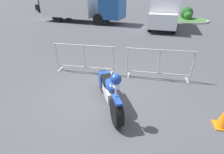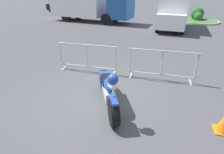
{
  "view_description": "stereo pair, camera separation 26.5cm",
  "coord_description": "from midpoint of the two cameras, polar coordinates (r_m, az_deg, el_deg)",
  "views": [
    {
      "loc": [
        1.22,
        -4.2,
        2.87
      ],
      "look_at": [
        0.36,
        0.07,
        0.65
      ],
      "focal_mm": 28.0,
      "sensor_mm": 36.0,
      "label": 1
    },
    {
      "loc": [
        1.48,
        -4.14,
        2.87
      ],
      "look_at": [
        0.36,
        0.07,
        0.65
      ],
      "focal_mm": 28.0,
      "sensor_mm": 36.0,
      "label": 2
    }
  ],
  "objects": [
    {
      "name": "ground_plane",
      "position": [
        5.24,
        -2.59,
        -6.23
      ],
      "size": [
        120.0,
        120.0,
        0.0
      ],
      "primitive_type": "plane",
      "color": "#424247"
    },
    {
      "name": "motorcycle",
      "position": [
        4.63,
        0.37,
        -4.04
      ],
      "size": [
        1.11,
        2.1,
        1.27
      ],
      "rotation": [
        0.0,
        0.0,
        -1.13
      ],
      "color": "black",
      "rests_on": "ground"
    },
    {
      "name": "crowd_barrier_near",
      "position": [
        6.59,
        -6.95,
        6.25
      ],
      "size": [
        2.28,
        0.46,
        1.07
      ],
      "rotation": [
        0.0,
        0.0,
        0.01
      ],
      "color": "#9EA0A5",
      "rests_on": "ground"
    },
    {
      "name": "crowd_barrier_far",
      "position": [
        6.18,
        17.1,
        3.75
      ],
      "size": [
        2.28,
        0.46,
        1.07
      ],
      "rotation": [
        0.0,
        0.0,
        0.01
      ],
      "color": "#9EA0A5",
      "rests_on": "ground"
    },
    {
      "name": "box_truck",
      "position": [
        17.63,
        -7.81,
        22.78
      ],
      "size": [
        7.96,
        3.46,
        2.98
      ],
      "rotation": [
        0.0,
        0.0,
        -0.16
      ],
      "color": "white",
      "rests_on": "ground"
    },
    {
      "name": "delivery_van",
      "position": [
        15.09,
        19.92,
        19.34
      ],
      "size": [
        2.45,
        5.17,
        2.31
      ],
      "rotation": [
        0.0,
        0.0,
        -1.67
      ],
      "color": "silver",
      "rests_on": "ground"
    },
    {
      "name": "parked_car_black",
      "position": [
        28.08,
        -16.77,
        21.65
      ],
      "size": [
        2.31,
        4.51,
        1.47
      ],
      "rotation": [
        0.0,
        0.0,
        1.7
      ],
      "color": "black",
      "rests_on": "ground"
    },
    {
      "name": "parked_car_silver",
      "position": [
        26.64,
        -11.26,
        21.97
      ],
      "size": [
        2.29,
        4.49,
        1.46
      ],
      "rotation": [
        0.0,
        0.0,
        1.7
      ],
      "color": "#B7BABF",
      "rests_on": "ground"
    },
    {
      "name": "parked_car_maroon",
      "position": [
        25.81,
        -4.83,
        22.26
      ],
      "size": [
        2.38,
        4.65,
        1.51
      ],
      "rotation": [
        0.0,
        0.0,
        1.7
      ],
      "color": "maroon",
      "rests_on": "ground"
    },
    {
      "name": "parked_car_white",
      "position": [
        24.48,
        1.48,
        22.03
      ],
      "size": [
        2.31,
        4.51,
        1.47
      ],
      "rotation": [
        0.0,
        0.0,
        1.7
      ],
      "color": "white",
      "rests_on": "ground"
    },
    {
      "name": "pedestrian",
      "position": [
        22.2,
        3.54,
        21.94
      ],
      "size": [
        0.45,
        0.45,
        1.69
      ],
      "rotation": [
        0.0,
        0.0,
        3.56
      ],
      "color": "#262838",
      "rests_on": "ground"
    },
    {
      "name": "planter_island",
      "position": [
        19.61,
        26.53,
        16.94
      ],
      "size": [
        3.77,
        3.77,
        1.23
      ],
      "color": "#ADA89E",
      "rests_on": "ground"
    }
  ]
}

